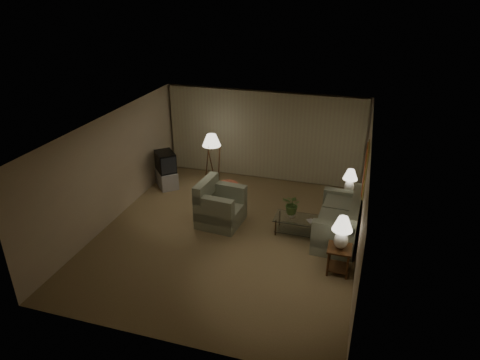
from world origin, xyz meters
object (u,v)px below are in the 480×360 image
side_table_far (348,200)px  table_lamp_near (342,230)px  vase (292,214)px  side_table_near (339,256)px  tv_cabinet (167,178)px  floor_lamp (212,160)px  crt_tv (165,162)px  sofa (337,222)px  ottoman (228,190)px  table_lamp_far (350,179)px  armchair (221,207)px  coffee_table (298,223)px

side_table_far → table_lamp_near: table_lamp_near is taller
side_table_far → vase: size_ratio=3.69×
side_table_near → table_lamp_near: bearing=0.0°
tv_cabinet → floor_lamp: 1.48m
side_table_near → crt_tv: crt_tv is taller
sofa → ottoman: 3.38m
crt_tv → ottoman: 2.02m
table_lamp_far → crt_tv: (-5.20, 0.13, -0.19)m
vase → sofa: bearing=5.4°
armchair → ottoman: (-0.29, 1.45, -0.25)m
armchair → tv_cabinet: armchair is taller
sofa → side_table_near: size_ratio=3.24×
ottoman → crt_tv: bearing=177.0°
table_lamp_far → floor_lamp: (-3.89, 0.48, -0.13)m
sofa → coffee_table: 0.93m
sofa → crt_tv: bearing=-102.8°
side_table_near → crt_tv: (-5.20, 2.73, 0.38)m
side_table_far → ottoman: 3.28m
crt_tv → floor_lamp: size_ratio=0.50×
tv_cabinet → floor_lamp: floor_lamp is taller
armchair → vase: armchair is taller
sofa → tv_cabinet: size_ratio=2.13×
table_lamp_near → floor_lamp: size_ratio=0.44×
crt_tv → floor_lamp: bearing=63.6°
side_table_far → table_lamp_near: bearing=-90.0°
coffee_table → tv_cabinet: size_ratio=1.22×
side_table_far → crt_tv: 5.22m
table_lamp_near → floor_lamp: 4.96m
coffee_table → floor_lamp: floor_lamp is taller
side_table_near → vase: side_table_near is taller
sofa → floor_lamp: bearing=-112.4°
ottoman → coffee_table: bearing=-31.9°
tv_cabinet → ottoman: bearing=45.6°
tv_cabinet → floor_lamp: (1.31, 0.35, 0.60)m
coffee_table → table_lamp_far: bearing=51.7°
armchair → side_table_far: (2.98, 1.42, -0.05)m
crt_tv → coffee_table: bearing=29.0°
side_table_far → table_lamp_far: table_lamp_far is taller
sofa → crt_tv: size_ratio=2.38×
table_lamp_near → vase: 1.82m
sofa → side_table_near: sofa is taller
tv_cabinet → vase: vase is taller
floor_lamp → sofa: bearing=-24.8°
vase → floor_lamp: bearing=145.7°
table_lamp_near → table_lamp_far: size_ratio=1.12×
side_table_far → crt_tv: crt_tv is taller
sofa → side_table_far: bearing=175.6°
crt_tv → side_table_near: bearing=20.9°
sofa → table_lamp_near: 1.49m
coffee_table → vase: vase is taller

